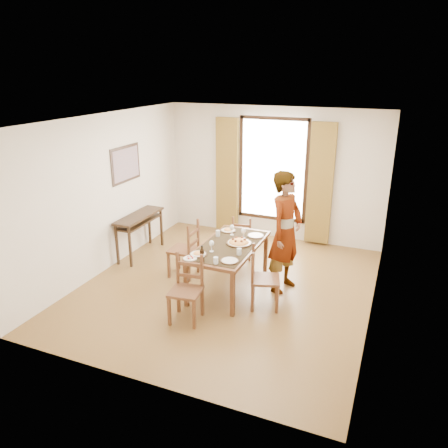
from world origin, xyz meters
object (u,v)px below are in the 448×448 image
at_px(dining_table, 229,249).
at_px(man, 285,232).
at_px(pasta_platter, 239,241).
at_px(console_table, 139,221).

relative_size(dining_table, man, 0.87).
bearing_deg(pasta_platter, dining_table, -142.44).
xyz_separation_m(man, pasta_platter, (-0.69, -0.24, -0.17)).
distance_m(man, pasta_platter, 0.75).
bearing_deg(pasta_platter, console_table, 166.98).
bearing_deg(console_table, dining_table, -16.33).
distance_m(dining_table, man, 0.93).
bearing_deg(pasta_platter, man, 18.88).
xyz_separation_m(console_table, dining_table, (2.07, -0.60, 0.00)).
bearing_deg(dining_table, console_table, 163.67).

